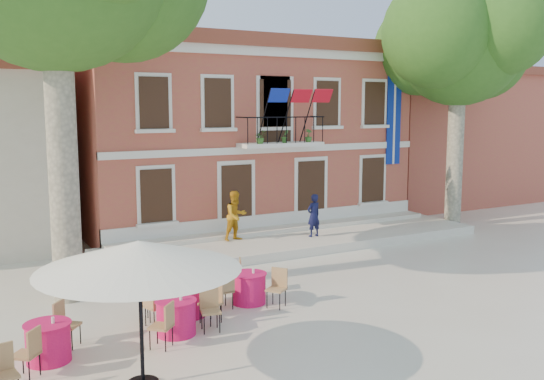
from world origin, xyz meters
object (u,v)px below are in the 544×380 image
(pedestrian_orange, at_px, (236,216))
(cafe_table_4, at_px, (249,286))
(patio_umbrella, at_px, (139,256))
(cafe_table_1, at_px, (176,315))
(cafe_table_3, at_px, (188,298))
(pedestrian_navy, at_px, (314,215))
(plane_tree_east, at_px, (460,44))
(cafe_table_0, at_px, (48,341))

(pedestrian_orange, distance_m, cafe_table_4, 5.89)
(patio_umbrella, relative_size, cafe_table_1, 1.94)
(cafe_table_1, xyz_separation_m, cafe_table_3, (0.66, 0.99, 0.00))
(pedestrian_orange, height_order, cafe_table_3, pedestrian_orange)
(patio_umbrella, xyz_separation_m, pedestrian_navy, (8.61, 7.75, -1.29))
(plane_tree_east, height_order, pedestrian_navy, plane_tree_east)
(cafe_table_1, bearing_deg, cafe_table_0, -177.32)
(cafe_table_0, bearing_deg, cafe_table_3, 18.64)
(patio_umbrella, height_order, cafe_table_4, patio_umbrella)
(pedestrian_orange, bearing_deg, cafe_table_4, -122.98)
(pedestrian_navy, height_order, pedestrian_orange, pedestrian_orange)
(pedestrian_orange, height_order, cafe_table_4, pedestrian_orange)
(plane_tree_east, distance_m, cafe_table_3, 15.85)
(plane_tree_east, bearing_deg, pedestrian_orange, 175.81)
(pedestrian_orange, relative_size, cafe_table_0, 0.99)
(patio_umbrella, xyz_separation_m, cafe_table_4, (3.69, 3.12, -1.92))
(plane_tree_east, xyz_separation_m, cafe_table_4, (-11.76, -4.70, -6.91))
(cafe_table_3, bearing_deg, cafe_table_1, -123.81)
(cafe_table_1, height_order, cafe_table_4, same)
(cafe_table_1, bearing_deg, pedestrian_orange, 54.91)
(pedestrian_navy, relative_size, pedestrian_orange, 0.88)
(plane_tree_east, bearing_deg, cafe_table_3, -160.23)
(plane_tree_east, distance_m, pedestrian_navy, 9.28)
(cafe_table_3, xyz_separation_m, cafe_table_4, (1.66, 0.13, 0.00))
(cafe_table_0, bearing_deg, pedestrian_navy, 30.67)
(cafe_table_0, bearing_deg, cafe_table_1, 2.68)
(patio_umbrella, bearing_deg, cafe_table_3, 55.98)
(patio_umbrella, distance_m, cafe_table_3, 4.10)
(pedestrian_orange, height_order, cafe_table_1, pedestrian_orange)
(cafe_table_3, bearing_deg, patio_umbrella, -124.02)
(pedestrian_orange, bearing_deg, cafe_table_1, -135.46)
(pedestrian_orange, distance_m, cafe_table_0, 9.83)
(patio_umbrella, xyz_separation_m, cafe_table_3, (2.02, 3.00, -1.92))
(cafe_table_4, bearing_deg, cafe_table_3, -175.65)
(patio_umbrella, relative_size, cafe_table_4, 1.89)
(cafe_table_0, relative_size, cafe_table_3, 0.94)
(pedestrian_orange, bearing_deg, patio_umbrella, -135.23)
(plane_tree_east, distance_m, patio_umbrella, 18.02)
(plane_tree_east, height_order, cafe_table_4, plane_tree_east)
(cafe_table_0, bearing_deg, cafe_table_4, 14.02)
(patio_umbrella, height_order, cafe_table_3, patio_umbrella)
(pedestrian_orange, xyz_separation_m, cafe_table_1, (-4.58, -6.51, -0.73))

